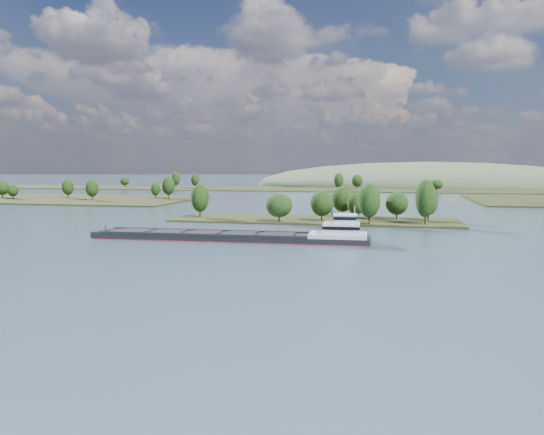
# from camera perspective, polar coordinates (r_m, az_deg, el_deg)

# --- Properties ---
(ground) EXTENTS (1800.00, 1800.00, 0.00)m
(ground) POSITION_cam_1_polar(r_m,az_deg,el_deg) (130.15, 0.99, -3.11)
(ground) COLOR #334658
(ground) RESTS_ON ground
(tree_island) EXTENTS (100.00, 31.37, 15.78)m
(tree_island) POSITION_cam_1_polar(r_m,az_deg,el_deg) (186.49, 6.42, 0.83)
(tree_island) COLOR #252C13
(tree_island) RESTS_ON ground
(back_shoreline) EXTENTS (900.00, 60.00, 14.49)m
(back_shoreline) POSITION_cam_1_polar(r_m,az_deg,el_deg) (406.71, 9.92, 2.96)
(back_shoreline) COLOR #252C13
(back_shoreline) RESTS_ON ground
(hill_west) EXTENTS (320.00, 160.00, 44.00)m
(hill_west) POSITION_cam_1_polar(r_m,az_deg,el_deg) (507.64, 16.30, 3.30)
(hill_west) COLOR #465A3E
(hill_west) RESTS_ON ground
(cargo_barge) EXTENTS (75.04, 11.47, 10.11)m
(cargo_barge) POSITION_cam_1_polar(r_m,az_deg,el_deg) (139.83, -2.63, -1.96)
(cargo_barge) COLOR black
(cargo_barge) RESTS_ON ground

